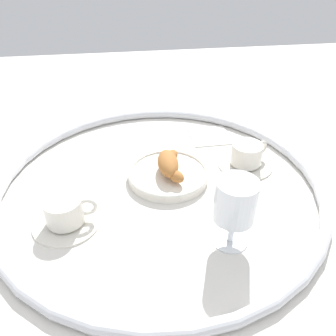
{
  "coord_description": "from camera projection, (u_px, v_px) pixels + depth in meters",
  "views": [
    {
      "loc": [
        0.62,
        -0.07,
        0.48
      ],
      "look_at": [
        -0.03,
        0.02,
        0.03
      ],
      "focal_mm": 36.11,
      "sensor_mm": 36.0,
      "label": 1
    }
  ],
  "objects": [
    {
      "name": "table_chrome_rim",
      "position": [
        160.0,
        182.0,
        0.78
      ],
      "size": [
        0.74,
        0.74,
        0.02
      ],
      "primitive_type": "torus",
      "color": "silver",
      "rests_on": "ground_plane"
    },
    {
      "name": "coffee_cup_near",
      "position": [
        247.0,
        156.0,
        0.84
      ],
      "size": [
        0.14,
        0.14,
        0.06
      ],
      "color": "silver",
      "rests_on": "ground_plane"
    },
    {
      "name": "juice_glass_left",
      "position": [
        235.0,
        204.0,
        0.59
      ],
      "size": [
        0.08,
        0.08,
        0.14
      ],
      "color": "white",
      "rests_on": "ground_plane"
    },
    {
      "name": "croissant_large",
      "position": [
        169.0,
        164.0,
        0.79
      ],
      "size": [
        0.14,
        0.06,
        0.04
      ],
      "color": "#AD6B33",
      "rests_on": "pastry_plate"
    },
    {
      "name": "ground_plane",
      "position": [
        160.0,
        186.0,
        0.78
      ],
      "size": [
        2.2,
        2.2,
        0.0
      ],
      "primitive_type": "plane",
      "color": "silver"
    },
    {
      "name": "pastry_plate",
      "position": [
        168.0,
        174.0,
        0.8
      ],
      "size": [
        0.19,
        0.19,
        0.02
      ],
      "color": "silver",
      "rests_on": "ground_plane"
    },
    {
      "name": "coffee_cup_far",
      "position": [
        66.0,
        214.0,
        0.67
      ],
      "size": [
        0.14,
        0.14,
        0.06
      ],
      "color": "silver",
      "rests_on": "ground_plane"
    },
    {
      "name": "folded_napkin",
      "position": [
        210.0,
        135.0,
        0.98
      ],
      "size": [
        0.11,
        0.11,
        0.01
      ],
      "primitive_type": "cube",
      "rotation": [
        0.0,
        0.0,
        0.02
      ],
      "color": "silver",
      "rests_on": "ground_plane"
    }
  ]
}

